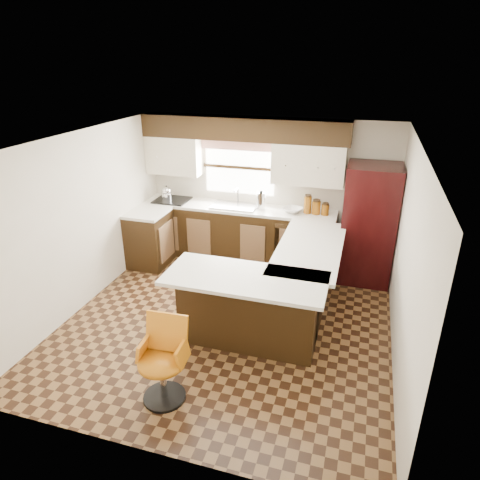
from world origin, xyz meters
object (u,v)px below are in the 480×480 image
(refrigerator, at_px, (369,224))
(bar_chair, at_px, (162,363))
(peninsula_long, at_px, (304,278))
(peninsula_return, at_px, (249,309))

(refrigerator, distance_m, bar_chair, 3.85)
(bar_chair, bearing_deg, peninsula_long, 60.18)
(peninsula_return, xyz_separation_m, refrigerator, (1.31, 2.12, 0.47))
(peninsula_long, relative_size, bar_chair, 2.15)
(peninsula_long, height_order, refrigerator, refrigerator)
(peninsula_return, bearing_deg, peninsula_long, 61.70)
(bar_chair, bearing_deg, peninsula_return, 61.49)
(peninsula_return, relative_size, refrigerator, 0.90)
(peninsula_long, relative_size, refrigerator, 1.06)
(refrigerator, height_order, bar_chair, refrigerator)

